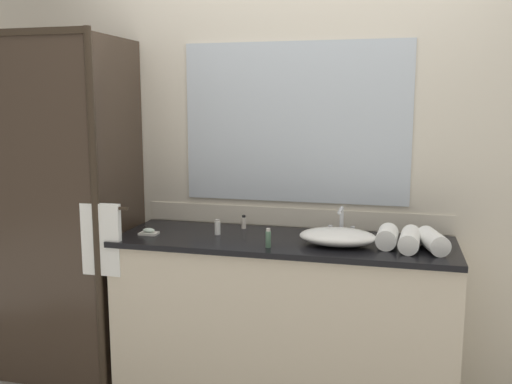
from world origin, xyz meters
TOP-DOWN VIEW (x-y plane):
  - wall_back_with_mirror at (0.00, 0.34)m, footprint 4.40×0.06m
  - vanity_cabinet at (0.00, 0.01)m, footprint 1.80×0.58m
  - shower_enclosure at (-1.27, -0.19)m, footprint 1.20×0.59m
  - sink_basin at (0.29, -0.05)m, footprint 0.40×0.27m
  - faucet at (0.29, 0.13)m, footprint 0.17×0.16m
  - soap_dish at (-0.74, -0.08)m, footprint 0.10×0.07m
  - amenity_bottle_conditioner at (-0.37, 0.02)m, footprint 0.03×0.03m
  - amenity_bottle_shampoo at (-0.04, -0.18)m, footprint 0.03×0.03m
  - amenity_bottle_body_wash at (-0.27, 0.19)m, footprint 0.03×0.03m
  - rolled_towel_near_edge at (0.76, -0.05)m, footprint 0.16×0.26m
  - rolled_towel_middle at (0.65, -0.05)m, footprint 0.12×0.26m
  - rolled_towel_far_edge at (0.54, -0.02)m, footprint 0.11×0.20m

SIDE VIEW (x-z plane):
  - vanity_cabinet at x=0.00m, z-range 0.00..0.90m
  - soap_dish at x=-0.74m, z-range 0.90..0.93m
  - amenity_bottle_body_wash at x=-0.27m, z-range 0.90..0.98m
  - amenity_bottle_conditioner at x=-0.37m, z-range 0.90..0.98m
  - sink_basin at x=0.29m, z-range 0.90..0.98m
  - amenity_bottle_shampoo at x=-0.04m, z-range 0.90..1.00m
  - rolled_towel_middle at x=0.65m, z-range 0.90..1.00m
  - rolled_towel_near_edge at x=0.76m, z-range 0.90..1.00m
  - rolled_towel_far_edge at x=0.54m, z-range 0.90..1.00m
  - faucet at x=0.29m, z-range 0.87..1.04m
  - shower_enclosure at x=-1.27m, z-range 0.02..2.02m
  - wall_back_with_mirror at x=0.00m, z-range 0.00..2.60m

